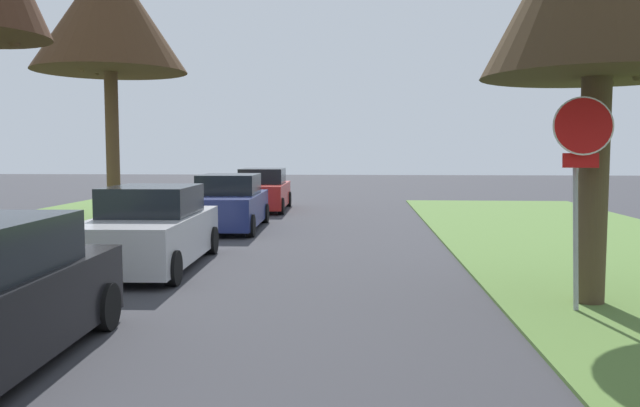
# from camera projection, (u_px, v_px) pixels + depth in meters

# --- Properties ---
(stop_sign_far) EXTENTS (0.81, 0.40, 2.96)m
(stop_sign_far) POSITION_uv_depth(u_px,v_px,m) (581.00, 157.00, 8.73)
(stop_sign_far) COLOR #9EA0A5
(stop_sign_far) RESTS_ON grass_verge_right
(street_tree_left_far) EXTENTS (4.79, 4.79, 8.37)m
(street_tree_left_far) POSITION_uv_depth(u_px,v_px,m) (109.00, 14.00, 20.02)
(street_tree_left_far) COLOR #513A26
(street_tree_left_far) RESTS_ON grass_verge_left
(parked_sedan_silver) EXTENTS (2.08, 4.46, 1.57)m
(parked_sedan_silver) POSITION_uv_depth(u_px,v_px,m) (151.00, 230.00, 12.39)
(parked_sedan_silver) COLOR #BCBCC1
(parked_sedan_silver) RESTS_ON ground
(parked_sedan_navy) EXTENTS (2.08, 4.46, 1.57)m
(parked_sedan_navy) POSITION_uv_depth(u_px,v_px,m) (229.00, 204.00, 18.38)
(parked_sedan_navy) COLOR navy
(parked_sedan_navy) RESTS_ON ground
(parked_sedan_red) EXTENTS (2.08, 4.46, 1.57)m
(parked_sedan_red) POSITION_uv_depth(u_px,v_px,m) (262.00, 191.00, 24.17)
(parked_sedan_red) COLOR red
(parked_sedan_red) RESTS_ON ground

